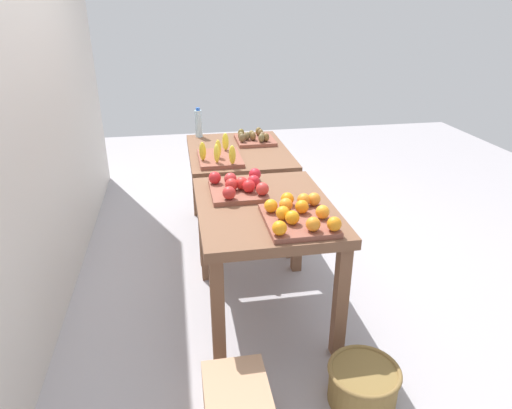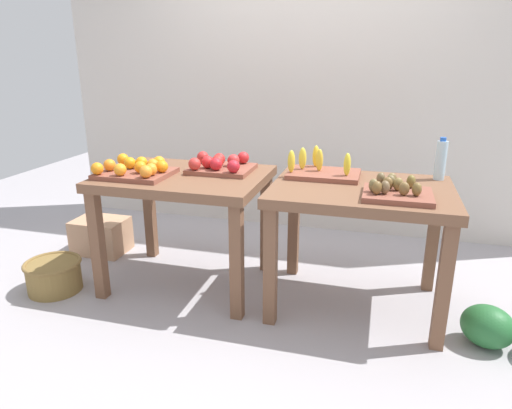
% 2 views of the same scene
% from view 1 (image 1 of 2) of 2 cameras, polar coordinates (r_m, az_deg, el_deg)
% --- Properties ---
extents(ground_plane, '(8.00, 8.00, 0.00)m').
position_cam_1_polar(ground_plane, '(3.54, -0.77, -7.78)').
color(ground_plane, '#A49FA4').
extents(back_wall, '(4.40, 0.12, 3.00)m').
position_cam_1_polar(back_wall, '(3.11, -27.19, 14.75)').
color(back_wall, beige).
rests_on(back_wall, ground_plane).
extents(display_table_left, '(1.04, 0.80, 0.77)m').
position_cam_1_polar(display_table_left, '(2.74, 1.09, -2.17)').
color(display_table_left, brown).
rests_on(display_table_left, ground_plane).
extents(display_table_right, '(1.04, 0.80, 0.77)m').
position_cam_1_polar(display_table_right, '(3.76, -2.23, 5.28)').
color(display_table_right, brown).
rests_on(display_table_right, ground_plane).
extents(orange_bin, '(0.46, 0.38, 0.11)m').
position_cam_1_polar(orange_bin, '(2.46, 5.37, -1.36)').
color(orange_bin, brown).
rests_on(orange_bin, display_table_left).
extents(apple_bin, '(0.42, 0.37, 0.11)m').
position_cam_1_polar(apple_bin, '(2.84, -2.12, 2.28)').
color(apple_bin, brown).
rests_on(apple_bin, display_table_left).
extents(banana_crate, '(0.45, 0.32, 0.17)m').
position_cam_1_polar(banana_crate, '(3.45, -4.60, 6.11)').
color(banana_crate, brown).
rests_on(banana_crate, display_table_right).
extents(kiwi_bin, '(0.36, 0.32, 0.10)m').
position_cam_1_polar(kiwi_bin, '(3.91, -0.22, 8.34)').
color(kiwi_bin, brown).
rests_on(kiwi_bin, display_table_right).
extents(water_bottle, '(0.06, 0.06, 0.26)m').
position_cam_1_polar(water_bottle, '(4.09, -7.27, 10.12)').
color(water_bottle, silver).
rests_on(water_bottle, display_table_right).
extents(watermelon_pile, '(0.67, 0.40, 0.25)m').
position_cam_1_polar(watermelon_pile, '(4.81, -0.41, 2.79)').
color(watermelon_pile, '#2C703B').
rests_on(watermelon_pile, ground_plane).
extents(wicker_basket, '(0.37, 0.37, 0.21)m').
position_cam_1_polar(wicker_basket, '(2.51, 13.33, -21.14)').
color(wicker_basket, olive).
rests_on(wicker_basket, ground_plane).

